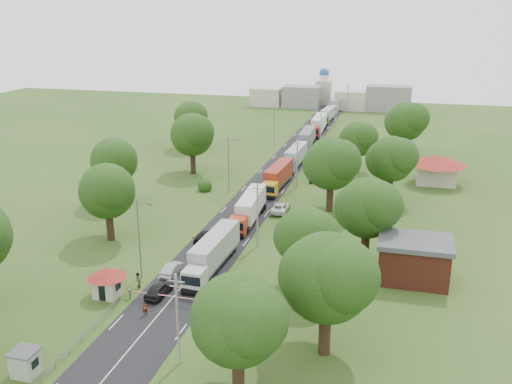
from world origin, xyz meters
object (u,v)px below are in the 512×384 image
(guard_booth, at_px, (107,279))
(car_lane_front, at_px, (159,290))
(boom_barrier, at_px, (156,295))
(truck_0, at_px, (212,253))
(pedestrian_near, at_px, (145,309))
(car_lane_mid, at_px, (172,269))
(info_sign, at_px, (308,154))

(guard_booth, relative_size, car_lane_front, 0.96)
(boom_barrier, bearing_deg, truck_0, 71.53)
(guard_booth, xyz_separation_m, pedestrian_near, (5.97, -2.94, -1.37))
(pedestrian_near, bearing_deg, car_lane_front, 80.22)
(car_lane_mid, bearing_deg, boom_barrier, 99.77)
(info_sign, bearing_deg, car_lane_front, -96.68)
(guard_booth, height_order, car_lane_mid, guard_booth)
(car_lane_front, xyz_separation_m, pedestrian_near, (0.42, -4.44, 0.02))
(car_lane_front, height_order, pedestrian_near, pedestrian_near)
(truck_0, xyz_separation_m, car_lane_mid, (-4.24, -2.77, -1.45))
(truck_0, height_order, pedestrian_near, truck_0)
(pedestrian_near, bearing_deg, car_lane_mid, 81.18)
(boom_barrier, height_order, car_lane_front, car_lane_front)
(guard_booth, relative_size, pedestrian_near, 2.76)
(truck_0, xyz_separation_m, pedestrian_near, (-3.14, -12.71, -1.36))
(guard_booth, bearing_deg, truck_0, 47.02)
(info_sign, bearing_deg, car_lane_mid, -98.09)
(truck_0, height_order, car_lane_mid, truck_0)
(guard_booth, relative_size, truck_0, 0.30)
(guard_booth, xyz_separation_m, info_sign, (12.40, 60.00, 0.84))
(guard_booth, height_order, pedestrian_near, guard_booth)
(boom_barrier, xyz_separation_m, info_sign, (6.56, 60.00, 2.11))
(truck_0, relative_size, car_lane_front, 3.22)
(car_lane_front, distance_m, car_lane_mid, 5.54)
(car_lane_mid, bearing_deg, info_sign, -96.27)
(guard_booth, bearing_deg, boom_barrier, 0.01)
(car_lane_mid, bearing_deg, guard_booth, 57.03)
(info_sign, bearing_deg, pedestrian_near, -95.84)
(info_sign, bearing_deg, guard_booth, -101.68)
(boom_barrier, distance_m, truck_0, 10.37)
(guard_booth, xyz_separation_m, truck_0, (9.10, 9.77, -0.00))
(boom_barrier, relative_size, car_lane_mid, 2.15)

